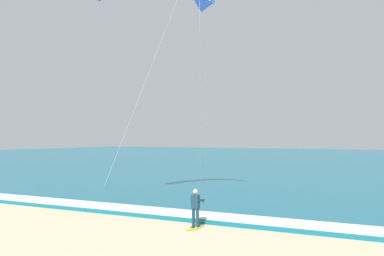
# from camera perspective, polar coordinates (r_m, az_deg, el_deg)

# --- Properties ---
(sea) EXTENTS (200.00, 120.00, 0.20)m
(sea) POSITION_cam_1_polar(r_m,az_deg,el_deg) (78.28, 22.71, -3.91)
(sea) COLOR #146075
(sea) RESTS_ON ground
(surf_foam) EXTENTS (200.00, 1.80, 0.04)m
(surf_foam) POSITION_cam_1_polar(r_m,az_deg,el_deg) (20.37, 8.33, -11.76)
(surf_foam) COLOR white
(surf_foam) RESTS_ON sea
(surfboard) EXTENTS (0.48, 1.41, 0.09)m
(surfboard) POSITION_cam_1_polar(r_m,az_deg,el_deg) (19.52, 0.45, -12.83)
(surfboard) COLOR yellow
(surfboard) RESTS_ON ground
(kitesurfer) EXTENTS (0.55, 0.53, 1.69)m
(kitesurfer) POSITION_cam_1_polar(r_m,az_deg,el_deg) (19.37, 0.48, -10.17)
(kitesurfer) COLOR #143347
(kitesurfer) RESTS_ON ground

